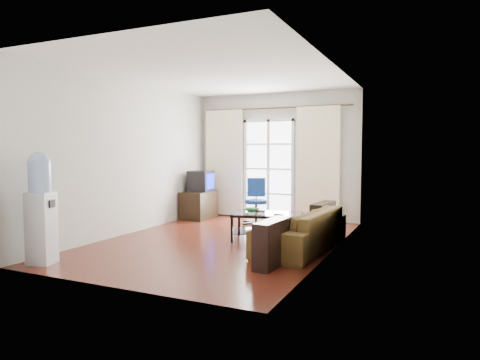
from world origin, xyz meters
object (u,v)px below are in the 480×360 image
at_px(tv_stand, 199,205).
at_px(water_cooler, 41,206).
at_px(task_chair, 256,211).
at_px(coffee_table, 267,223).
at_px(sofa, 302,229).
at_px(crt_tv, 200,181).

bearing_deg(tv_stand, water_cooler, -90.59).
distance_m(task_chair, water_cooler, 4.21).
bearing_deg(coffee_table, tv_stand, 145.58).
bearing_deg(water_cooler, tv_stand, 73.64).
bearing_deg(sofa, crt_tv, -120.06).
relative_size(tv_stand, task_chair, 0.88).
distance_m(coffee_table, water_cooler, 3.39).
bearing_deg(sofa, coffee_table, -114.75).
bearing_deg(sofa, water_cooler, -48.32).
relative_size(sofa, tv_stand, 2.61).
height_order(tv_stand, crt_tv, crt_tv).
relative_size(task_chair, water_cooler, 0.63).
bearing_deg(tv_stand, crt_tv, 87.81).
xyz_separation_m(crt_tv, water_cooler, (0.01, -4.13, -0.05)).
height_order(tv_stand, water_cooler, water_cooler).
relative_size(crt_tv, water_cooler, 0.35).
height_order(sofa, coffee_table, sofa).
bearing_deg(tv_stand, sofa, -33.79).
bearing_deg(crt_tv, water_cooler, -93.28).
height_order(task_chair, water_cooler, water_cooler).
bearing_deg(water_cooler, task_chair, 54.10).
distance_m(tv_stand, crt_tv, 0.52).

